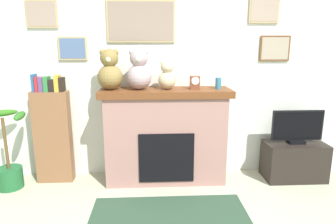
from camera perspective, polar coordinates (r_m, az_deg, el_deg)
back_wall at (r=3.84m, az=-1.57°, el=7.12°), size 5.20×0.15×2.60m
fireplace at (r=3.69m, az=-0.47°, el=-4.47°), size 1.57×0.53×1.17m
bookshelf at (r=3.91m, az=-21.35°, el=-3.78°), size 0.43×0.16×1.35m
potted_plant at (r=4.03m, az=-28.49°, el=-8.31°), size 0.53×0.55×0.94m
tv_stand at (r=4.16m, az=23.13°, el=-8.64°), size 0.75×0.40×0.48m
television at (r=4.03m, az=23.70°, el=-2.71°), size 0.65×0.14×0.42m
area_rug at (r=3.11m, az=0.35°, el=-20.00°), size 1.61×0.91×0.01m
candle_jar at (r=3.62m, az=9.68°, el=5.50°), size 0.07×0.07×0.14m
mantel_clock at (r=3.57m, az=5.20°, el=5.71°), size 0.11×0.09×0.16m
teddy_bear_grey at (r=3.55m, az=-11.16°, el=7.68°), size 0.30×0.30×0.48m
teddy_bear_tan at (r=3.52m, az=-5.62°, el=7.82°), size 0.30×0.30×0.48m
teddy_bear_cream at (r=3.53m, az=-0.20°, el=6.89°), size 0.21×0.21×0.34m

